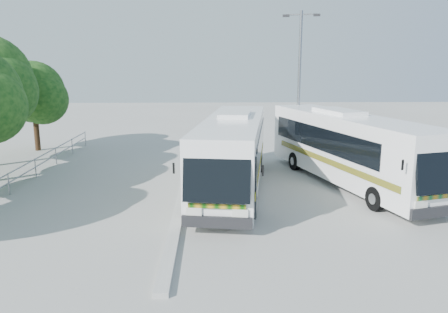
{
  "coord_description": "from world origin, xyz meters",
  "views": [
    {
      "loc": [
        -1.01,
        -15.87,
        5.7
      ],
      "look_at": [
        -0.47,
        2.66,
        1.76
      ],
      "focal_mm": 35.0,
      "sensor_mm": 36.0,
      "label": 1
    }
  ],
  "objects_px": {
    "tree_far_e": "(34,92)",
    "lamppost": "(299,80)",
    "coach_main": "(233,151)",
    "coach_adjacent": "(348,147)"
  },
  "relations": [
    {
      "from": "tree_far_e",
      "to": "lamppost",
      "type": "bearing_deg",
      "value": -11.28
    },
    {
      "from": "tree_far_e",
      "to": "coach_main",
      "type": "bearing_deg",
      "value": -37.35
    },
    {
      "from": "tree_far_e",
      "to": "lamppost",
      "type": "relative_size",
      "value": 0.68
    },
    {
      "from": "coach_main",
      "to": "lamppost",
      "type": "height_order",
      "value": "lamppost"
    },
    {
      "from": "tree_far_e",
      "to": "lamppost",
      "type": "distance_m",
      "value": 17.13
    },
    {
      "from": "coach_main",
      "to": "tree_far_e",
      "type": "bearing_deg",
      "value": 150.79
    },
    {
      "from": "tree_far_e",
      "to": "coach_main",
      "type": "xyz_separation_m",
      "value": [
        12.61,
        -9.62,
        -2.08
      ]
    },
    {
      "from": "tree_far_e",
      "to": "coach_adjacent",
      "type": "relative_size",
      "value": 0.49
    },
    {
      "from": "coach_adjacent",
      "to": "lamppost",
      "type": "distance_m",
      "value": 6.46
    },
    {
      "from": "coach_adjacent",
      "to": "coach_main",
      "type": "bearing_deg",
      "value": 171.75
    }
  ]
}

